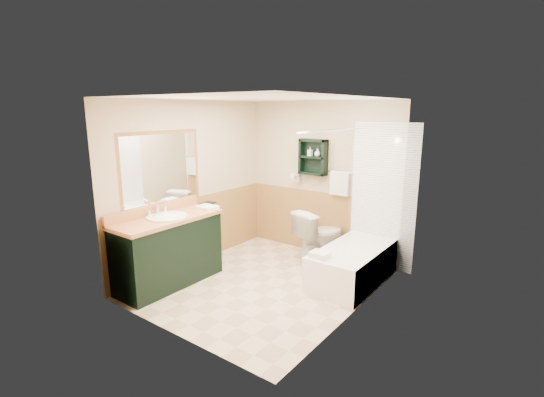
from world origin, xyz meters
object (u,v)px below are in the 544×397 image
Objects in this scene: hair_dryer at (297,177)px; soap_bottle_b at (317,153)px; wall_shelf at (313,157)px; bathtub at (354,264)px; vanity at (169,251)px; soap_bottle_a at (310,154)px; vanity_book at (203,196)px; toilet at (320,236)px.

soap_bottle_b is at bearing -4.51° from hair_dryer.
bathtub is (1.03, -0.59, -1.31)m from wall_shelf.
vanity is 2.56m from soap_bottle_a.
bathtub is at bearing -24.94° from hair_dryer.
soap_bottle_a is (-0.05, -0.01, 0.05)m from wall_shelf.
vanity_book is 1.85m from soap_bottle_b.
toilet is 6.86× the size of soap_bottle_b.
wall_shelf is 0.46m from hair_dryer.
vanity is at bearing -105.43° from hair_dryer.
wall_shelf is 0.07m from soap_bottle_a.
wall_shelf reaches higher than soap_bottle_a.
hair_dryer is 1.05× the size of vanity_book.
hair_dryer is 2.03× the size of soap_bottle_b.
hair_dryer is 0.17× the size of vanity.
bathtub is at bearing 173.39° from toilet.
vanity_book reaches higher than toilet.
bathtub is at bearing -28.59° from soap_bottle_a.
vanity_book is 1.76m from soap_bottle_a.
vanity_book is 1.63× the size of soap_bottle_a.
vanity_book is at bearing -160.35° from bathtub.
soap_bottle_a is (0.25, -0.03, 0.40)m from hair_dryer.
toilet is (0.60, -0.28, -0.80)m from hair_dryer.
soap_bottle_b is (0.08, -0.01, 0.06)m from wall_shelf.
soap_bottle_b is (-0.94, 0.59, 1.37)m from bathtub.
vanity_book is (-1.36, -1.08, 0.63)m from toilet.
hair_dryer is at bearing 175.49° from soap_bottle_b.
hair_dryer reaches higher than toilet.
bathtub is 1.77m from soap_bottle_b.
vanity is 6.33× the size of vanity_book.
soap_bottle_a is at bearing 180.00° from soap_bottle_b.
soap_bottle_a is at bearing -6.86° from hair_dryer.
soap_bottle_a is at bearing -174.35° from wall_shelf.
vanity reaches higher than bathtub.
soap_bottle_b is (0.98, 2.13, 1.15)m from vanity.
soap_bottle_b is at bearing 65.36° from vanity.
soap_bottle_a is (-1.08, 0.59, 1.36)m from bathtub.
bathtub is 12.69× the size of soap_bottle_b.
vanity is at bearing 75.99° from toilet.
toilet is at bearing -39.73° from wall_shelf.
bathtub is 0.81m from toilet.
soap_bottle_a is (1.01, 1.33, 0.57)m from vanity_book.
bathtub is 6.56× the size of vanity_book.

